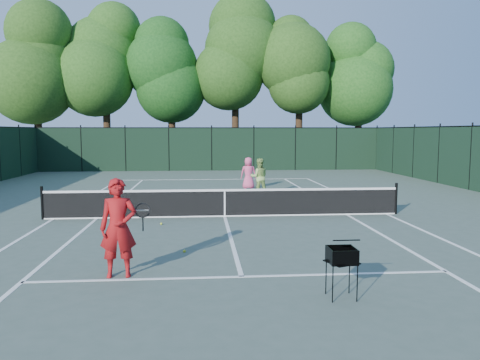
{
  "coord_description": "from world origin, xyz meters",
  "views": [
    {
      "loc": [
        -0.76,
        -15.14,
        2.8
      ],
      "look_at": [
        0.59,
        1.0,
        1.1
      ],
      "focal_mm": 35.0,
      "sensor_mm": 36.0,
      "label": 1
    }
  ],
  "objects": [
    {
      "name": "coach",
      "position": [
        -2.35,
        -6.17,
        0.96
      ],
      "size": [
        0.94,
        0.7,
        1.91
      ],
      "rotation": [
        0.0,
        0.0,
        0.09
      ],
      "color": "#A11215",
      "rests_on": "ground"
    },
    {
      "name": "tree_2",
      "position": [
        -3.0,
        21.8,
        7.73
      ],
      "size": [
        6.0,
        6.0,
        12.4
      ],
      "color": "black",
      "rests_on": "ground"
    },
    {
      "name": "player_pink",
      "position": [
        1.52,
        7.23,
        0.77
      ],
      "size": [
        0.81,
        0.57,
        1.54
      ],
      "rotation": [
        0.0,
        0.0,
        3.03
      ],
      "color": "#DA4D7C",
      "rests_on": "ground"
    },
    {
      "name": "sideline_doubles_left",
      "position": [
        -5.49,
        0.0,
        0.0
      ],
      "size": [
        0.1,
        23.77,
        0.01
      ],
      "primitive_type": "cube",
      "color": "white",
      "rests_on": "ground"
    },
    {
      "name": "tree_3",
      "position": [
        2.0,
        22.3,
        9.01
      ],
      "size": [
        7.0,
        7.0,
        14.45
      ],
      "color": "black",
      "rests_on": "ground"
    },
    {
      "name": "tree_4",
      "position": [
        7.0,
        21.6,
        8.14
      ],
      "size": [
        6.2,
        6.2,
        12.97
      ],
      "color": "black",
      "rests_on": "ground"
    },
    {
      "name": "tennis_net",
      "position": [
        0.0,
        0.0,
        0.48
      ],
      "size": [
        11.69,
        0.09,
        1.06
      ],
      "color": "black",
      "rests_on": "ground"
    },
    {
      "name": "sideline_singles_left",
      "position": [
        -4.12,
        0.0,
        0.0
      ],
      "size": [
        0.1,
        23.77,
        0.01
      ],
      "primitive_type": "cube",
      "color": "white",
      "rests_on": "ground"
    },
    {
      "name": "loose_ball_midcourt",
      "position": [
        -1.97,
        -1.2,
        0.03
      ],
      "size": [
        0.07,
        0.07,
        0.07
      ],
      "primitive_type": "sphere",
      "color": "#B7CD29",
      "rests_on": "ground"
    },
    {
      "name": "fence_far",
      "position": [
        0.0,
        18.0,
        1.5
      ],
      "size": [
        24.0,
        0.05,
        3.0
      ],
      "primitive_type": "cube",
      "color": "black",
      "rests_on": "ground"
    },
    {
      "name": "service_line_far",
      "position": [
        0.0,
        6.4,
        0.0
      ],
      "size": [
        8.23,
        0.1,
        0.01
      ],
      "primitive_type": "cube",
      "color": "white",
      "rests_on": "ground"
    },
    {
      "name": "sideline_singles_right",
      "position": [
        4.12,
        0.0,
        0.0
      ],
      "size": [
        0.1,
        23.77,
        0.01
      ],
      "primitive_type": "cube",
      "color": "white",
      "rests_on": "ground"
    },
    {
      "name": "player_green",
      "position": [
        1.76,
        4.96,
        0.81
      ],
      "size": [
        0.79,
        0.62,
        1.62
      ],
      "rotation": [
        0.0,
        0.0,
        3.15
      ],
      "color": "#96BC5E",
      "rests_on": "ground"
    },
    {
      "name": "baseline_far",
      "position": [
        0.0,
        11.88,
        0.0
      ],
      "size": [
        10.97,
        0.1,
        0.01
      ],
      "primitive_type": "cube",
      "color": "white",
      "rests_on": "ground"
    },
    {
      "name": "sideline_doubles_right",
      "position": [
        5.49,
        0.0,
        0.0
      ],
      "size": [
        0.1,
        23.77,
        0.01
      ],
      "primitive_type": "cube",
      "color": "white",
      "rests_on": "ground"
    },
    {
      "name": "tree_0",
      "position": [
        -13.0,
        21.5,
        8.16
      ],
      "size": [
        6.4,
        6.4,
        13.14
      ],
      "color": "black",
      "rests_on": "ground"
    },
    {
      "name": "center_service_line",
      "position": [
        0.0,
        0.0,
        0.0
      ],
      "size": [
        0.1,
        12.8,
        0.01
      ],
      "primitive_type": "cube",
      "color": "white",
      "rests_on": "ground"
    },
    {
      "name": "loose_ball_near_cart",
      "position": [
        -1.17,
        -4.49,
        0.03
      ],
      "size": [
        0.07,
        0.07,
        0.07
      ],
      "primitive_type": "sphere",
      "color": "#CAD92C",
      "rests_on": "ground"
    },
    {
      "name": "ground",
      "position": [
        0.0,
        0.0,
        0.0
      ],
      "size": [
        90.0,
        90.0,
        0.0
      ],
      "primitive_type": "plane",
      "color": "#47564B",
      "rests_on": "ground"
    },
    {
      "name": "ball_hopper",
      "position": [
        1.57,
        -7.67,
        0.72
      ],
      "size": [
        0.58,
        0.58,
        0.86
      ],
      "rotation": [
        0.0,
        0.0,
        0.37
      ],
      "color": "black",
      "rests_on": "ground"
    },
    {
      "name": "service_line_near",
      "position": [
        0.0,
        -6.4,
        0.0
      ],
      "size": [
        8.23,
        0.1,
        0.01
      ],
      "primitive_type": "cube",
      "color": "white",
      "rests_on": "ground"
    },
    {
      "name": "tree_5",
      "position": [
        12.0,
        22.1,
        7.71
      ],
      "size": [
        5.8,
        5.8,
        12.23
      ],
      "color": "black",
      "rests_on": "ground"
    },
    {
      "name": "tree_1",
      "position": [
        -8.0,
        22.0,
        8.69
      ],
      "size": [
        6.8,
        6.8,
        13.98
      ],
      "color": "black",
      "rests_on": "ground"
    }
  ]
}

